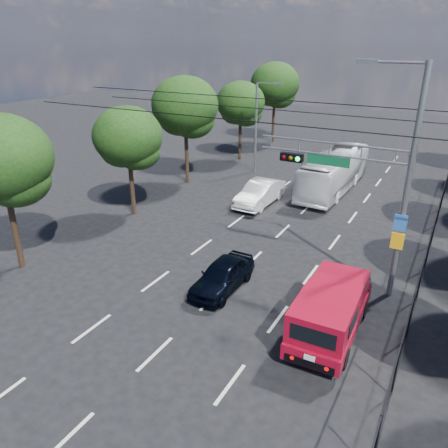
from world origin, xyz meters
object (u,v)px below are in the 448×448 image
Objects in this scene: signal_mast at (377,174)px; navy_hatchback at (222,275)px; red_pickup at (331,310)px; white_van at (260,193)px; white_bus at (334,172)px.

signal_mast reaches higher than navy_hatchback.
red_pickup is 13.85m from white_van.
white_van is at bearing 138.47° from signal_mast.
signal_mast reaches higher than white_bus.
red_pickup is at bearing -9.83° from navy_hatchback.
white_van is at bearing 106.20° from navy_hatchback.
red_pickup is 0.55× the size of white_bus.
white_bus reaches higher than white_van.
navy_hatchback is 15.63m from white_bus.
signal_mast reaches higher than white_van.
signal_mast is at bearing 30.20° from navy_hatchback.
signal_mast is 7.65m from navy_hatchback.
signal_mast is 2.02× the size of white_van.
signal_mast is at bearing -67.46° from white_bus.
white_van is at bearing 125.32° from red_pickup.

